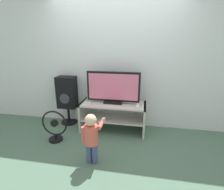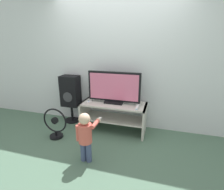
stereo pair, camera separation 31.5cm
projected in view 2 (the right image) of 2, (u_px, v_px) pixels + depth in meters
The scene contains 9 objects.
ground_plane at pixel (110, 136), 3.23m from camera, with size 16.00×16.00×0.00m, color #4C6B56.
wall_back at pixel (118, 62), 3.39m from camera, with size 10.00×0.06×2.60m.
tv_stand at pixel (114, 113), 3.36m from camera, with size 1.23×0.51×0.56m.
television at pixel (114, 88), 3.24m from camera, with size 0.99×0.20×0.60m.
game_console at pixel (137, 107), 3.06m from camera, with size 0.05×0.20×0.04m.
remote_primary at pixel (89, 102), 3.35m from camera, with size 0.09×0.13×0.03m.
child at pixel (86, 133), 2.46m from camera, with size 0.29×0.44×0.76m.
speaker_tower at pixel (71, 92), 3.69m from camera, with size 0.38×0.34×1.01m.
floor_fan at pixel (55, 125), 3.14m from camera, with size 0.46×0.24×0.56m.
Camera 2 is at (0.85, -2.73, 1.70)m, focal length 28.00 mm.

